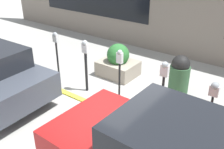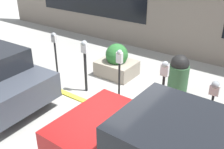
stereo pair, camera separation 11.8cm
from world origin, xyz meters
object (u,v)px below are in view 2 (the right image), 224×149
object	(u,v)px
parking_meter_middle	(119,65)
parking_meter_farthest	(55,47)
parking_meter_second	(164,78)
trash_bin	(179,75)
parking_meter_nearest	(214,95)
planter_box	(117,63)
parking_meter_fourth	(85,58)

from	to	relation	value
parking_meter_middle	parking_meter_farthest	distance (m)	2.28
parking_meter_second	trash_bin	world-z (taller)	parking_meter_second
parking_meter_nearest	parking_meter_farthest	distance (m)	4.61
planter_box	trash_bin	xyz separation A→B (m)	(-2.07, 0.04, 0.17)
parking_meter_fourth	planter_box	bearing A→B (deg)	-95.06
parking_meter_nearest	planter_box	bearing A→B (deg)	-21.46
parking_meter_nearest	planter_box	distance (m)	3.61
parking_meter_middle	trash_bin	xyz separation A→B (m)	(-1.08, -1.28, -0.48)
parking_meter_second	parking_meter_farthest	distance (m)	3.49
planter_box	parking_meter_farthest	bearing A→B (deg)	45.88
parking_meter_second	trash_bin	distance (m)	1.34
parking_meter_nearest	parking_meter_second	bearing A→B (deg)	-0.92
planter_box	trash_bin	world-z (taller)	trash_bin
parking_meter_middle	parking_meter_second	bearing A→B (deg)	-178.35
parking_meter_nearest	trash_bin	size ratio (longest dim) A/B	1.12
parking_meter_farthest	planter_box	distance (m)	1.98
parking_meter_second	trash_bin	xyz separation A→B (m)	(0.12, -1.25, -0.47)
parking_meter_farthest	trash_bin	world-z (taller)	parking_meter_farthest
parking_meter_farthest	planter_box	size ratio (longest dim) A/B	1.29
parking_meter_nearest	planter_box	size ratio (longest dim) A/B	1.12
parking_meter_farthest	trash_bin	distance (m)	3.64
parking_meter_fourth	trash_bin	size ratio (longest dim) A/B	1.28
parking_meter_farthest	trash_bin	size ratio (longest dim) A/B	1.28
parking_meter_second	parking_meter_farthest	size ratio (longest dim) A/B	0.97
parking_meter_nearest	planter_box	world-z (taller)	parking_meter_nearest
parking_meter_fourth	parking_meter_second	bearing A→B (deg)	-178.19
parking_meter_second	parking_meter_middle	world-z (taller)	parking_meter_middle
trash_bin	parking_meter_nearest	bearing A→B (deg)	134.47
trash_bin	parking_meter_farthest	bearing A→B (deg)	21.13
parking_meter_second	parking_meter_farthest	xyz separation A→B (m)	(3.49, 0.06, 0.02)
trash_bin	parking_meter_middle	bearing A→B (deg)	49.78
parking_meter_second	parking_meter_fourth	size ratio (longest dim) A/B	0.97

